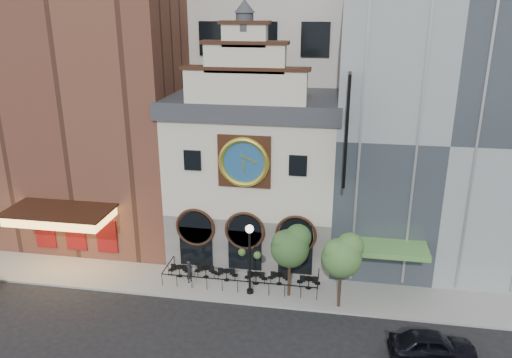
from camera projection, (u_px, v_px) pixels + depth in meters
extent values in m
plane|color=black|center=(234.00, 304.00, 32.49)|extent=(120.00, 120.00, 0.00)
cube|color=gray|center=(241.00, 283.00, 34.80)|extent=(44.00, 5.00, 0.15)
cube|color=#605E5B|center=(255.00, 224.00, 39.24)|extent=(12.00, 8.00, 4.00)
cube|color=silver|center=(255.00, 157.00, 37.45)|extent=(12.00, 8.00, 7.00)
cube|color=#2D3035|center=(255.00, 103.00, 36.11)|extent=(12.60, 8.60, 1.20)
cube|color=black|center=(244.00, 161.00, 33.35)|extent=(3.60, 0.25, 3.60)
cylinder|color=navy|center=(244.00, 162.00, 33.22)|extent=(3.10, 0.12, 3.10)
torus|color=gold|center=(244.00, 162.00, 33.15)|extent=(3.46, 0.36, 3.46)
cylinder|color=#2D3035|center=(245.00, 22.00, 30.89)|extent=(1.10, 1.10, 1.10)
cone|color=#2D3035|center=(245.00, 6.00, 30.58)|extent=(1.30, 1.30, 0.80)
cube|color=brown|center=(98.00, 82.00, 39.74)|extent=(14.00, 12.00, 25.00)
cube|color=#FFBF59|center=(60.00, 216.00, 35.28)|extent=(7.00, 3.40, 0.70)
cube|color=black|center=(59.00, 210.00, 35.13)|extent=(7.40, 3.80, 0.15)
cube|color=maroon|center=(76.00, 234.00, 37.53)|extent=(5.60, 0.15, 2.60)
cube|color=gray|center=(434.00, 125.00, 36.43)|extent=(14.00, 12.00, 20.00)
cube|color=#589845|center=(393.00, 249.00, 32.39)|extent=(4.50, 2.40, 0.35)
cube|color=black|center=(347.00, 131.00, 30.60)|extent=(0.18, 1.60, 7.00)
cylinder|color=black|center=(179.00, 267.00, 35.33)|extent=(0.68, 0.68, 0.03)
cylinder|color=black|center=(180.00, 272.00, 35.45)|extent=(0.06, 0.06, 0.72)
cylinder|color=black|center=(206.00, 268.00, 35.21)|extent=(0.68, 0.68, 0.03)
cylinder|color=black|center=(206.00, 273.00, 35.33)|extent=(0.06, 0.06, 0.72)
cylinder|color=black|center=(226.00, 271.00, 34.82)|extent=(0.68, 0.68, 0.03)
cylinder|color=black|center=(227.00, 275.00, 34.94)|extent=(0.06, 0.06, 0.72)
cylinder|color=black|center=(256.00, 274.00, 34.38)|extent=(0.68, 0.68, 0.03)
cylinder|color=black|center=(256.00, 279.00, 34.50)|extent=(0.06, 0.06, 0.72)
cylinder|color=black|center=(279.00, 275.00, 34.33)|extent=(0.68, 0.68, 0.03)
cylinder|color=black|center=(279.00, 279.00, 34.45)|extent=(0.06, 0.06, 0.72)
cylinder|color=black|center=(309.00, 279.00, 33.82)|extent=(0.68, 0.68, 0.03)
cylinder|color=black|center=(309.00, 283.00, 33.94)|extent=(0.06, 0.06, 0.72)
imported|color=black|center=(433.00, 345.00, 27.28)|extent=(4.88, 2.41, 1.60)
imported|color=black|center=(190.00, 271.00, 34.60)|extent=(0.50, 0.66, 1.62)
cylinder|color=black|center=(250.00, 263.00, 32.74)|extent=(0.16, 0.16, 4.54)
cylinder|color=black|center=(250.00, 291.00, 33.44)|extent=(0.40, 0.40, 0.27)
sphere|color=white|center=(250.00, 229.00, 31.94)|extent=(0.54, 0.54, 0.54)
sphere|color=#315120|center=(242.00, 252.00, 32.71)|extent=(0.51, 0.51, 0.51)
sphere|color=#315120|center=(257.00, 255.00, 32.33)|extent=(0.51, 0.51, 0.51)
cylinder|color=#382619|center=(289.00, 277.00, 32.80)|extent=(0.19, 0.19, 2.70)
sphere|color=#294E1F|center=(290.00, 248.00, 32.11)|extent=(2.51, 2.51, 2.51)
sphere|color=#294E1F|center=(298.00, 237.00, 32.08)|extent=(1.74, 1.74, 1.74)
sphere|color=#294E1F|center=(284.00, 242.00, 31.83)|extent=(1.54, 1.54, 1.54)
cylinder|color=#382619|center=(340.00, 288.00, 31.59)|extent=(0.19, 0.19, 2.70)
sphere|color=#396628|center=(341.00, 258.00, 30.89)|extent=(2.51, 2.51, 2.51)
sphere|color=#396628|center=(350.00, 246.00, 30.86)|extent=(1.74, 1.74, 1.74)
sphere|color=#396628|center=(336.00, 252.00, 30.62)|extent=(1.55, 1.55, 1.55)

